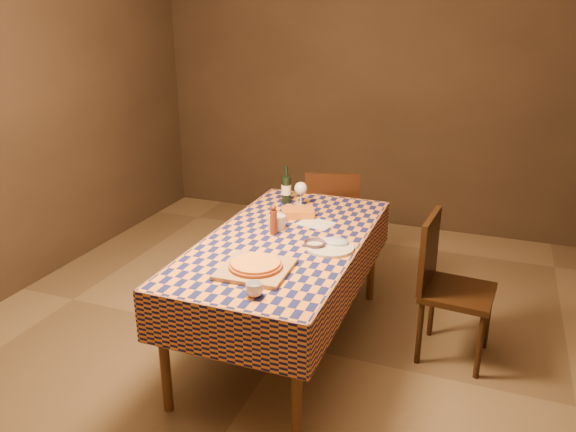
% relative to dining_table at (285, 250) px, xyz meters
% --- Properties ---
extents(room, '(5.00, 5.10, 2.70)m').
position_rel_dining_table_xyz_m(room, '(0.00, 0.00, 0.66)').
color(room, brown).
rests_on(room, ground).
extents(dining_table, '(0.94, 1.84, 0.77)m').
position_rel_dining_table_xyz_m(dining_table, '(0.00, 0.00, 0.00)').
color(dining_table, brown).
rests_on(dining_table, ground).
extents(cutting_board, '(0.38, 0.38, 0.02)m').
position_rel_dining_table_xyz_m(cutting_board, '(0.02, -0.49, 0.09)').
color(cutting_board, '#A07B4B').
rests_on(cutting_board, dining_table).
extents(pizza, '(0.38, 0.38, 0.03)m').
position_rel_dining_table_xyz_m(pizza, '(0.02, -0.49, 0.11)').
color(pizza, '#9C431A').
rests_on(pizza, cutting_board).
extents(pepper_mill, '(0.05, 0.05, 0.19)m').
position_rel_dining_table_xyz_m(pepper_mill, '(-0.09, 0.04, 0.17)').
color(pepper_mill, '#542313').
rests_on(pepper_mill, dining_table).
extents(bowl, '(0.17, 0.17, 0.04)m').
position_rel_dining_table_xyz_m(bowl, '(0.21, -0.07, 0.10)').
color(bowl, '#593F4B').
rests_on(bowl, dining_table).
extents(wine_glass, '(0.09, 0.09, 0.18)m').
position_rel_dining_table_xyz_m(wine_glass, '(-0.11, 0.60, 0.21)').
color(wine_glass, silver).
rests_on(wine_glass, dining_table).
extents(wine_bottle, '(0.08, 0.08, 0.28)m').
position_rel_dining_table_xyz_m(wine_bottle, '(-0.24, 0.65, 0.18)').
color(wine_bottle, black).
rests_on(wine_bottle, dining_table).
extents(deli_tub, '(0.14, 0.14, 0.09)m').
position_rel_dining_table_xyz_m(deli_tub, '(-0.11, 0.13, 0.12)').
color(deli_tub, silver).
rests_on(deli_tub, dining_table).
extents(takeout_container, '(0.26, 0.23, 0.05)m').
position_rel_dining_table_xyz_m(takeout_container, '(-0.06, 0.40, 0.10)').
color(takeout_container, '#B45F17').
rests_on(takeout_container, dining_table).
extents(white_plate, '(0.33, 0.33, 0.02)m').
position_rel_dining_table_xyz_m(white_plate, '(0.31, -0.06, 0.08)').
color(white_plate, silver).
rests_on(white_plate, dining_table).
extents(tumbler, '(0.11, 0.11, 0.07)m').
position_rel_dining_table_xyz_m(tumbler, '(0.12, -0.75, 0.11)').
color(tumbler, white).
rests_on(tumbler, dining_table).
extents(flour_patch, '(0.25, 0.21, 0.00)m').
position_rel_dining_table_xyz_m(flour_patch, '(0.10, 0.31, 0.08)').
color(flour_patch, silver).
rests_on(flour_patch, dining_table).
extents(flour_bag, '(0.18, 0.15, 0.04)m').
position_rel_dining_table_xyz_m(flour_bag, '(0.33, 0.01, 0.10)').
color(flour_bag, '#9DAFCA').
rests_on(flour_bag, dining_table).
extents(chair_far, '(0.53, 0.53, 0.93)m').
position_rel_dining_table_xyz_m(chair_far, '(-0.02, 1.08, -0.17)').
color(chair_far, black).
rests_on(chair_far, ground).
extents(chair_right, '(0.46, 0.45, 0.93)m').
position_rel_dining_table_xyz_m(chair_right, '(0.96, 0.28, -0.17)').
color(chair_right, black).
rests_on(chair_right, ground).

